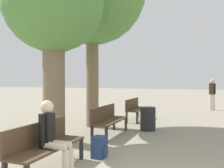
{
  "coord_description": "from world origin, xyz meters",
  "views": [
    {
      "loc": [
        0.62,
        -3.08,
        1.58
      ],
      "look_at": [
        -2.14,
        4.18,
        1.45
      ],
      "focal_mm": 40.0,
      "sensor_mm": 36.0,
      "label": 1
    }
  ],
  "objects": [
    {
      "name": "bench_row_2",
      "position": [
        -1.98,
        6.35,
        0.49
      ],
      "size": [
        0.48,
        1.7,
        0.84
      ],
      "color": "#4C3823",
      "rests_on": "ground_plane"
    },
    {
      "name": "pedestrian_near",
      "position": [
        0.9,
        10.81,
        0.93
      ],
      "size": [
        0.33,
        0.28,
        1.62
      ],
      "color": "beige",
      "rests_on": "ground_plane"
    },
    {
      "name": "backpack",
      "position": [
        -1.4,
        1.52,
        0.21
      ],
      "size": [
        0.28,
        0.29,
        0.43
      ],
      "color": "navy",
      "rests_on": "ground_plane"
    },
    {
      "name": "person_seated",
      "position": [
        -1.75,
        0.41,
        0.66
      ],
      "size": [
        0.57,
        0.32,
        1.24
      ],
      "color": "beige",
      "rests_on": "ground_plane"
    },
    {
      "name": "bench_row_1",
      "position": [
        -1.98,
        3.42,
        0.49
      ],
      "size": [
        0.48,
        1.7,
        0.84
      ],
      "color": "#4C3823",
      "rests_on": "ground_plane"
    },
    {
      "name": "trash_bin",
      "position": [
        -1.08,
        4.56,
        0.36
      ],
      "size": [
        0.48,
        0.48,
        0.72
      ],
      "color": "#232328",
      "rests_on": "ground_plane"
    },
    {
      "name": "tree_row_0",
      "position": [
        -2.99,
        2.28,
        3.44
      ],
      "size": [
        2.56,
        2.56,
        4.83
      ],
      "color": "#7A664C",
      "rests_on": "ground_plane"
    },
    {
      "name": "bench_row_0",
      "position": [
        -1.98,
        0.5,
        0.49
      ],
      "size": [
        0.48,
        1.7,
        0.84
      ],
      "color": "#4C3823",
      "rests_on": "ground_plane"
    }
  ]
}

